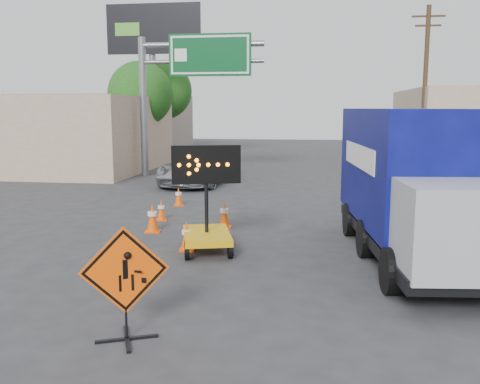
% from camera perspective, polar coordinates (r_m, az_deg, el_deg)
% --- Properties ---
extents(ground, '(100.00, 100.00, 0.00)m').
position_cam_1_polar(ground, '(8.82, -6.56, -13.89)').
color(ground, '#2D2D30').
rests_on(ground, ground).
extents(curb_right, '(0.40, 60.00, 0.12)m').
position_cam_1_polar(curb_right, '(23.63, 20.63, 0.26)').
color(curb_right, gray).
rests_on(curb_right, ground).
extents(storefront_left_near, '(14.00, 10.00, 4.00)m').
position_cam_1_polar(storefront_left_near, '(32.21, -21.84, 5.85)').
color(storefront_left_near, '#C5AA8E').
rests_on(storefront_left_near, ground).
extents(storefront_left_far, '(12.00, 10.00, 4.40)m').
position_cam_1_polar(storefront_left_far, '(45.23, -14.03, 7.21)').
color(storefront_left_far, gray).
rests_on(storefront_left_far, ground).
extents(highway_gantry, '(6.18, 0.38, 6.90)m').
position_cam_1_polar(highway_gantry, '(26.67, -6.07, 12.52)').
color(highway_gantry, slate).
rests_on(highway_gantry, ground).
extents(billboard, '(6.10, 0.54, 9.85)m').
position_cam_1_polar(billboard, '(35.52, -9.20, 15.27)').
color(billboard, slate).
rests_on(billboard, ground).
extents(utility_pole_far, '(1.80, 0.26, 9.00)m').
position_cam_1_polar(utility_pole_far, '(32.40, 19.12, 10.77)').
color(utility_pole_far, '#4C3620').
rests_on(utility_pole_far, ground).
extents(tree_left_near, '(3.71, 3.71, 6.03)m').
position_cam_1_polar(tree_left_near, '(31.52, -10.58, 10.22)').
color(tree_left_near, '#4C3620').
rests_on(tree_left_near, ground).
extents(tree_left_far, '(4.10, 4.10, 6.66)m').
position_cam_1_polar(tree_left_far, '(39.46, -8.18, 10.64)').
color(tree_left_far, '#4C3620').
rests_on(tree_left_far, ground).
extents(construction_sign, '(1.21, 0.87, 1.73)m').
position_cam_1_polar(construction_sign, '(8.08, -12.18, -9.28)').
color(construction_sign, black).
rests_on(construction_sign, ground).
extents(arrow_board, '(1.58, 2.02, 2.55)m').
position_cam_1_polar(arrow_board, '(12.76, -3.57, -3.86)').
color(arrow_board, '#E0A40C').
rests_on(arrow_board, ground).
extents(pickup_truck, '(2.80, 5.48, 1.48)m').
position_cam_1_polar(pickup_truck, '(24.10, -4.63, 2.60)').
color(pickup_truck, '#B7BABE').
rests_on(pickup_truck, ground).
extents(box_truck, '(2.87, 7.33, 3.39)m').
position_cam_1_polar(box_truck, '(12.65, 17.96, 0.01)').
color(box_truck, black).
rests_on(box_truck, ground).
extents(cone_a, '(0.42, 0.42, 0.72)m').
position_cam_1_polar(cone_a, '(12.97, -5.71, -4.68)').
color(cone_a, '#FF5205').
rests_on(cone_a, ground).
extents(cone_b, '(0.48, 0.48, 0.81)m').
position_cam_1_polar(cone_b, '(14.98, -9.32, -2.71)').
color(cone_b, '#FF5205').
rests_on(cone_b, ground).
extents(cone_c, '(0.44, 0.44, 0.77)m').
position_cam_1_polar(cone_c, '(15.36, -1.69, -2.39)').
color(cone_c, '#FF5205').
rests_on(cone_c, ground).
extents(cone_d, '(0.40, 0.40, 0.65)m').
position_cam_1_polar(cone_d, '(16.49, -8.39, -1.90)').
color(cone_d, '#FF5205').
rests_on(cone_d, ground).
extents(cone_e, '(0.44, 0.44, 0.67)m').
position_cam_1_polar(cone_e, '(18.87, -6.57, -0.45)').
color(cone_e, '#FF5205').
rests_on(cone_e, ground).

